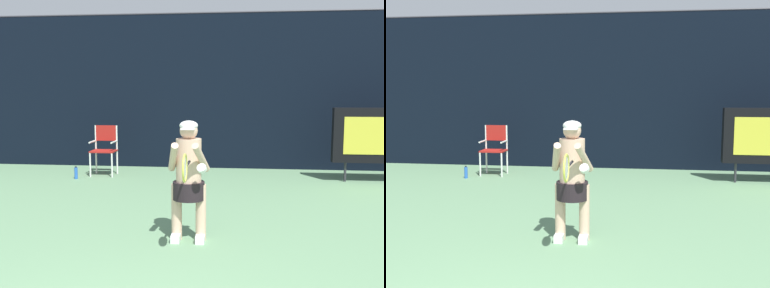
{
  "view_description": "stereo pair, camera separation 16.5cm",
  "coord_description": "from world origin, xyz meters",
  "views": [
    {
      "loc": [
        0.84,
        -1.96,
        1.83
      ],
      "look_at": [
        0.14,
        4.48,
        1.05
      ],
      "focal_mm": 41.22,
      "sensor_mm": 36.0,
      "label": 1
    },
    {
      "loc": [
        1.01,
        -1.94,
        1.83
      ],
      "look_at": [
        0.14,
        4.48,
        1.05
      ],
      "focal_mm": 41.22,
      "sensor_mm": 36.0,
      "label": 2
    }
  ],
  "objects": [
    {
      "name": "backdrop_screen",
      "position": [
        0.0,
        8.5,
        1.81
      ],
      "size": [
        18.0,
        0.12,
        3.66
      ],
      "color": "black",
      "rests_on": "ground"
    },
    {
      "name": "tennis_player",
      "position": [
        0.23,
        3.27,
        0.81
      ],
      "size": [
        0.52,
        0.59,
        1.48
      ],
      "color": "white",
      "rests_on": "ground"
    },
    {
      "name": "water_bottle",
      "position": [
        -2.57,
        6.81,
        0.12
      ],
      "size": [
        0.07,
        0.07,
        0.27
      ],
      "color": "blue",
      "rests_on": "ground"
    },
    {
      "name": "tennis_racket",
      "position": [
        0.26,
        2.64,
        1.02
      ],
      "size": [
        0.03,
        0.6,
        0.31
      ],
      "rotation": [
        0.0,
        0.0,
        0.22
      ],
      "color": "black"
    },
    {
      "name": "umpire_chair",
      "position": [
        -2.1,
        7.32,
        0.62
      ],
      "size": [
        0.52,
        0.44,
        1.08
      ],
      "color": "white",
      "rests_on": "ground"
    }
  ]
}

